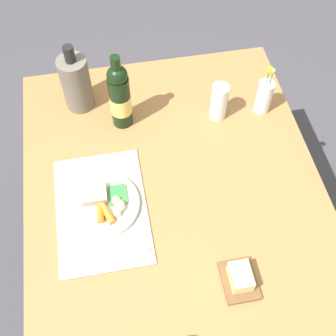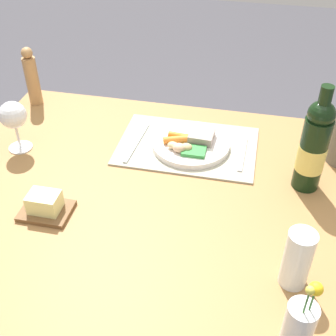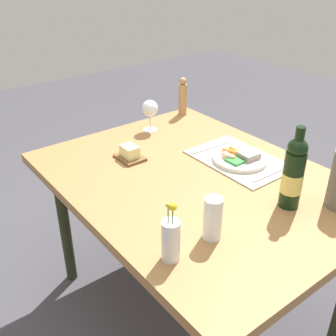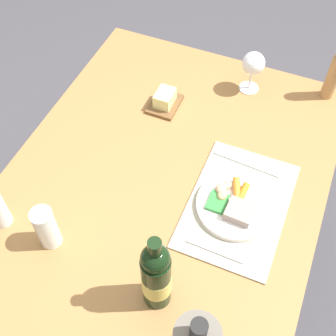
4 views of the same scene
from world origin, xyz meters
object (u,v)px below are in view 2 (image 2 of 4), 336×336
wine_glass (13,116)px  butter_dish (45,206)px  dining_table (171,216)px  fork (243,154)px  knife (137,142)px  dinner_plate (191,143)px  wine_bottle (314,146)px  flower_vase (298,328)px  pepper_mill (32,77)px  water_tumbler (297,262)px

wine_glass → butter_dish: 0.34m
dining_table → wine_glass: size_ratio=8.06×
fork → knife: same height
fork → dinner_plate: bearing=-1.5°
wine_bottle → flower_vase: wine_bottle is taller
fork → knife: (0.33, 0.01, 0.00)m
dinner_plate → wine_bottle: size_ratio=0.78×
butter_dish → wine_glass: bearing=-51.7°
dinner_plate → knife: size_ratio=1.10×
pepper_mill → knife: bearing=157.1°
knife → wine_glass: 0.38m
dining_table → water_tumbler: water_tumbler is taller
fork → butter_dish: (0.48, 0.36, 0.02)m
knife → fork: bearing=-174.9°
wine_bottle → dinner_plate: bearing=-17.4°
dinner_plate → wine_bottle: wine_bottle is taller
knife → water_tumbler: 0.65m
dining_table → dinner_plate: (-0.01, -0.24, 0.09)m
butter_dish → fork: bearing=-143.4°
dining_table → wine_glass: (0.51, -0.13, 0.18)m
dining_table → flower_vase: flower_vase is taller
dinner_plate → knife: dinner_plate is taller
knife → wine_glass: size_ratio=1.36×
wine_glass → water_tumbler: (-0.83, 0.35, -0.05)m
knife → wine_bottle: (-0.51, 0.09, 0.12)m
wine_bottle → pepper_mill: 0.98m
wine_glass → flower_vase: flower_vase is taller
dining_table → butter_dish: 0.34m
flower_vase → wine_bottle: bearing=-93.9°
dining_table → wine_bottle: (-0.35, -0.13, 0.20)m
dinner_plate → knife: (0.17, 0.02, -0.01)m
dining_table → pepper_mill: bearing=-34.7°
wine_glass → butter_dish: wine_glass is taller
water_tumbler → wine_glass: bearing=-22.6°
dining_table → butter_dish: bearing=22.2°
wine_glass → water_tumbler: wine_glass is taller
fork → flower_vase: 0.64m
dinner_plate → pepper_mill: 0.62m
flower_vase → knife: bearing=-51.8°
wine_bottle → wine_glass: bearing=0.1°
flower_vase → dining_table: bearing=-50.2°
wine_glass → butter_dish: bearing=128.3°
fork → wine_glass: (0.68, 0.10, 0.11)m
fork → water_tumbler: 0.47m
fork → butter_dish: size_ratio=1.31×
wine_glass → dining_table: bearing=165.7°
wine_glass → flower_vase: bearing=148.2°
knife → butter_dish: 0.38m
water_tumbler → flower_vase: (0.00, 0.17, 0.01)m
knife → water_tumbler: size_ratio=1.47×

